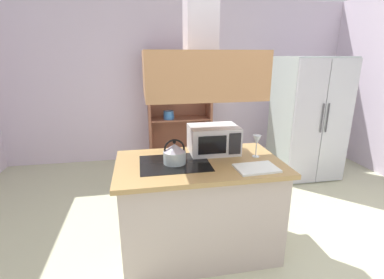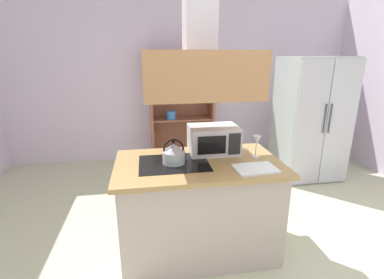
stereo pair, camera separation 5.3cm
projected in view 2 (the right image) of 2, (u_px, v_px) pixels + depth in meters
name	position (u px, v px, depth m)	size (l,w,h in m)	color
ground_plane	(229.00, 269.00, 2.47)	(7.80, 7.80, 0.00)	beige
wall_back	(182.00, 82.00, 4.91)	(6.00, 0.12, 2.70)	silver
kitchen_island	(198.00, 207.00, 2.61)	(1.46, 0.86, 0.90)	#BBA99F
range_hood	(199.00, 60.00, 2.23)	(0.90, 0.70, 1.22)	#B17B4D
refrigerator	(311.00, 119.00, 4.17)	(0.90, 0.77, 1.78)	#AEBCB7
dish_cabinet	(181.00, 114.00, 4.85)	(1.07, 0.40, 1.87)	brown
kettle	(174.00, 153.00, 2.42)	(0.19, 0.19, 0.22)	#AEC0C2
cutting_board	(255.00, 169.00, 2.31)	(0.34, 0.24, 0.02)	white
microwave	(213.00, 139.00, 2.68)	(0.46, 0.35, 0.26)	silver
wine_glass_on_counter	(257.00, 141.00, 2.55)	(0.08, 0.08, 0.21)	silver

